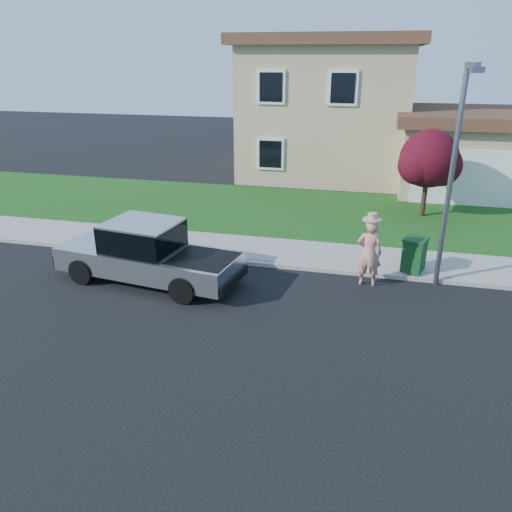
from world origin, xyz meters
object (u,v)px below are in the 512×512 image
at_px(pickup_truck, 148,254).
at_px(woman, 369,252).
at_px(trash_bin, 414,254).
at_px(street_lamp, 454,167).
at_px(ornamental_tree, 430,161).

distance_m(pickup_truck, woman, 6.09).
bearing_deg(woman, trash_bin, -142.15).
xyz_separation_m(trash_bin, street_lamp, (0.63, -0.55, 2.65)).
xyz_separation_m(pickup_truck, ornamental_tree, (7.90, 7.95, 1.41)).
bearing_deg(trash_bin, pickup_truck, -144.48).
height_order(ornamental_tree, street_lamp, street_lamp).
height_order(woman, trash_bin, woman).
relative_size(pickup_truck, trash_bin, 5.51).
relative_size(ornamental_tree, trash_bin, 3.34).
bearing_deg(woman, ornamental_tree, -105.20).
bearing_deg(trash_bin, ornamental_tree, 102.44).
bearing_deg(woman, street_lamp, -167.29).
relative_size(woman, street_lamp, 0.36).
xyz_separation_m(woman, ornamental_tree, (1.93, 6.76, 1.24)).
relative_size(woman, trash_bin, 2.09).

